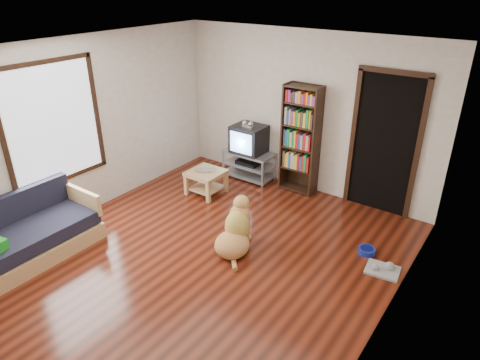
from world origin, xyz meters
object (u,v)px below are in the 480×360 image
Objects in this scene: laptop at (205,171)px; sofa at (27,239)px; coffee_table at (206,178)px; tv_stand at (249,164)px; dog_bowl at (367,251)px; dog at (236,232)px; crt_tv at (250,138)px; bookshelf at (301,134)px; grey_rag at (382,270)px.

laptop is 0.19× the size of sofa.
tv_stand is at bearing 75.85° from coffee_table.
coffee_table is at bearing 74.69° from sofa.
dog_bowl is 2.83m from coffee_table.
coffee_table is at bearing 142.95° from dog.
dog is at bearing -60.22° from crt_tv.
dog_bowl is 0.24× the size of tv_stand.
sofa is (-0.97, -3.65, -0.48)m from crt_tv.
laptop is 2.85m from dog_bowl.
bookshelf reaches higher than coffee_table.
dog is at bearing -70.75° from laptop.
bookshelf is 3.27× the size of coffee_table.
bookshelf is (0.95, 0.07, 0.26)m from crt_tv.
tv_stand is 2.23m from dog.
crt_tv is at bearing -175.68° from bookshelf.
dog reaches higher than tv_stand.
crt_tv is at bearing 76.17° from coffee_table.
sofa reaches higher than dog_bowl.
dog_bowl is 0.55× the size of grey_rag.
laptop is 1.68m from dog.
dog_bowl is 1.75m from dog.
bookshelf is 2.18× the size of dog.
sofa is at bearing -105.31° from coffee_table.
laptop is at bearing 74.53° from sofa.
sofa is at bearing -143.80° from dog_bowl.
crt_tv is 1.07m from coffee_table.
dog_bowl is at bearing 31.80° from dog.
dog is (0.17, -2.03, -0.73)m from bookshelf.
crt_tv is (0.00, 0.02, 0.47)m from tv_stand.
tv_stand reaches higher than grey_rag.
sofa is (-0.74, -2.69, -0.15)m from laptop.
bookshelf reaches higher than grey_rag.
laptop reaches higher than grey_rag.
dog_bowl is at bearing 140.19° from grey_rag.
coffee_table is at bearing 173.47° from grey_rag.
dog_bowl is at bearing -21.95° from crt_tv.
bookshelf reaches higher than dog.
crt_tv is 0.99m from bookshelf.
sofa reaches higher than coffee_table.
laptop is at bearing 143.77° from dog.
coffee_table is (-0.23, -0.91, 0.01)m from tv_stand.
sofa reaches higher than laptop.
dog is (1.12, -1.96, -0.48)m from crt_tv.
grey_rag is at bearing 31.40° from sofa.
laptop is at bearing 174.02° from grey_rag.
bookshelf reaches higher than sofa.
sofa is 2.82m from coffee_table.
laptop is 0.37× the size of tv_stand.
crt_tv is (-2.89, 1.29, 0.73)m from grey_rag.
bookshelf is at bearing 40.51° from coffee_table.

